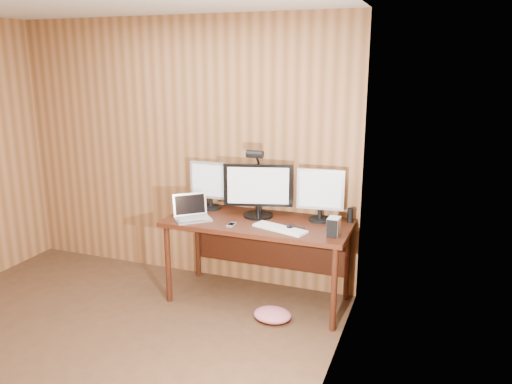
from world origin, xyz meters
The scene contains 14 objects.
room_shell centered at (0.00, 0.00, 1.25)m, with size 4.00×4.00×4.00m.
desk centered at (0.93, 1.70, 0.63)m, with size 1.60×0.70×0.75m.
monitor_center centered at (0.89, 1.75, 1.00)m, with size 0.60×0.27×0.47m.
monitor_left centered at (0.39, 1.83, 0.99)m, with size 0.39×0.19×0.44m.
monitor_right centered at (1.43, 1.82, 1.00)m, with size 0.41×0.19×0.46m.
laptop centered at (0.36, 1.49, 0.80)m, with size 0.38×0.37×0.21m.
keyboard centered at (1.18, 1.47, 0.76)m, with size 0.49×0.27×0.02m.
mousepad centered at (1.26, 1.51, 0.75)m, with size 0.20×0.16×0.00m, color black.
mouse centered at (1.26, 1.51, 0.77)m, with size 0.07×0.11×0.04m, color black.
hard_drive centered at (1.62, 1.49, 0.82)m, with size 0.09×0.14×0.15m.
phone centered at (0.76, 1.43, 0.76)m, with size 0.06×0.11×0.02m.
speaker centered at (1.68, 1.87, 0.81)m, with size 0.05×0.05×0.12m, color black.
desk_lamp centered at (0.87, 1.79, 1.15)m, with size 0.15×0.21×0.64m.
fabric_pile centered at (1.17, 1.32, 0.05)m, with size 0.32×0.26×0.10m, color #D96978, non-canonical shape.
Camera 1 is at (2.34, -2.23, 2.08)m, focal length 35.00 mm.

